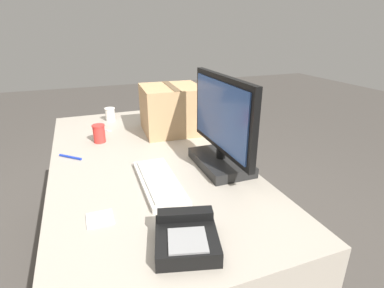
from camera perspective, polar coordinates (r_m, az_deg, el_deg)
name	(u,v)px	position (r m, az deg, el deg)	size (l,w,h in m)	color
ground_plane	(151,265)	(1.98, -7.84, -21.91)	(12.00, 12.00, 0.00)	#47423D
office_desk	(148,215)	(1.75, -8.46, -13.29)	(1.80, 0.90, 0.72)	#A89E8E
monitor	(222,131)	(1.39, 5.65, 2.40)	(0.55, 0.21, 0.43)	black
keyboard	(160,181)	(1.30, -6.14, -7.01)	(0.42, 0.16, 0.03)	beige
desk_phone	(186,237)	(0.96, -1.08, -17.28)	(0.24, 0.23, 0.08)	black
paper_cup_left	(110,114)	(2.21, -15.33, 5.50)	(0.07, 0.07, 0.09)	white
paper_cup_right	(99,133)	(1.80, -17.28, 1.92)	(0.07, 0.07, 0.11)	red
spoon	(106,130)	(2.02, -16.10, 2.60)	(0.14, 0.10, 0.00)	silver
cardboard_box	(172,109)	(1.90, -3.88, 6.67)	(0.37, 0.38, 0.29)	tan
pen_marker	(70,157)	(1.66, -22.17, -2.30)	(0.10, 0.11, 0.01)	#1933B2
sticky_note_pad	(100,219)	(1.13, -17.13, -13.45)	(0.09, 0.09, 0.01)	silver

